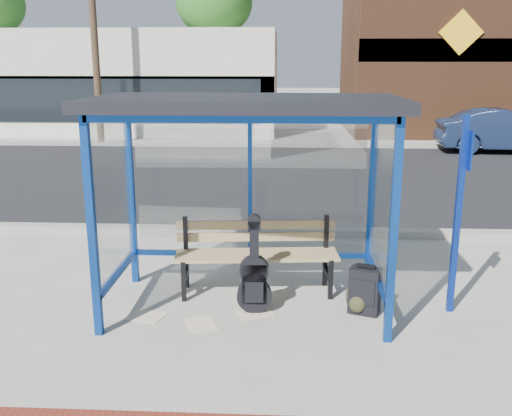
# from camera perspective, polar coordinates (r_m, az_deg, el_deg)

# --- Properties ---
(ground) EXTENTS (120.00, 120.00, 0.00)m
(ground) POSITION_cam_1_polar(r_m,az_deg,el_deg) (6.76, -0.98, -9.90)
(ground) COLOR #B2ADA0
(ground) RESTS_ON ground
(curb_near) EXTENTS (60.00, 0.25, 0.12)m
(curb_near) POSITION_cam_1_polar(r_m,az_deg,el_deg) (9.45, 0.23, -2.34)
(curb_near) COLOR gray
(curb_near) RESTS_ON ground
(street_asphalt) EXTENTS (60.00, 10.00, 0.00)m
(street_asphalt) POSITION_cam_1_polar(r_m,az_deg,el_deg) (14.42, 1.21, 3.25)
(street_asphalt) COLOR black
(street_asphalt) RESTS_ON ground
(curb_far) EXTENTS (60.00, 0.25, 0.12)m
(curb_far) POSITION_cam_1_polar(r_m,az_deg,el_deg) (19.44, 1.69, 6.30)
(curb_far) COLOR gray
(curb_far) RESTS_ON ground
(far_sidewalk) EXTENTS (60.00, 4.00, 0.01)m
(far_sidewalk) POSITION_cam_1_polar(r_m,az_deg,el_deg) (21.33, 1.81, 6.86)
(far_sidewalk) COLOR #B2ADA0
(far_sidewalk) RESTS_ON ground
(bus_shelter) EXTENTS (3.30, 1.80, 2.42)m
(bus_shelter) POSITION_cam_1_polar(r_m,az_deg,el_deg) (6.27, -1.01, 7.90)
(bus_shelter) COLOR navy
(bus_shelter) RESTS_ON ground
(storefront_white) EXTENTS (18.00, 6.04, 4.00)m
(storefront_white) POSITION_cam_1_polar(r_m,az_deg,el_deg) (25.92, -18.78, 11.88)
(storefront_white) COLOR silver
(storefront_white) RESTS_ON ground
(storefront_brown) EXTENTS (10.00, 7.08, 6.40)m
(storefront_brown) POSITION_cam_1_polar(r_m,az_deg,el_deg) (25.78, 20.73, 14.39)
(storefront_brown) COLOR #59331E
(storefront_brown) RESTS_ON ground
(tree_mid) EXTENTS (3.60, 3.60, 7.03)m
(tree_mid) POSITION_cam_1_polar(r_m,az_deg,el_deg) (28.48, -4.20, 19.69)
(tree_mid) COLOR #4C3826
(tree_mid) RESTS_ON ground
(utility_pole_west) EXTENTS (1.60, 0.24, 8.00)m
(utility_pole_west) POSITION_cam_1_polar(r_m,az_deg,el_deg) (20.62, -15.96, 17.52)
(utility_pole_west) COLOR #4C3826
(utility_pole_west) RESTS_ON ground
(bench) EXTENTS (2.01, 0.65, 0.93)m
(bench) POSITION_cam_1_polar(r_m,az_deg,el_deg) (7.03, 0.06, -4.28)
(bench) COLOR black
(bench) RESTS_ON ground
(guitar_bag) EXTENTS (0.40, 0.13, 1.09)m
(guitar_bag) POSITION_cam_1_polar(r_m,az_deg,el_deg) (6.49, -0.17, -7.13)
(guitar_bag) COLOR black
(guitar_bag) RESTS_ON ground
(suitcase) EXTENTS (0.39, 0.31, 0.59)m
(suitcase) POSITION_cam_1_polar(r_m,az_deg,el_deg) (6.62, 10.81, -8.14)
(suitcase) COLOR black
(suitcase) RESTS_ON ground
(backpack) EXTENTS (0.38, 0.36, 0.39)m
(backpack) POSITION_cam_1_polar(r_m,az_deg,el_deg) (6.67, 10.29, -8.77)
(backpack) COLOR #2D2C19
(backpack) RESTS_ON ground
(sign_post) EXTENTS (0.09, 0.28, 2.24)m
(sign_post) POSITION_cam_1_polar(r_m,az_deg,el_deg) (6.64, 19.67, 0.32)
(sign_post) COLOR navy
(sign_post) RESTS_ON ground
(newspaper_a) EXTENTS (0.47, 0.41, 0.01)m
(newspaper_a) POSITION_cam_1_polar(r_m,az_deg,el_deg) (6.65, -10.94, -10.57)
(newspaper_a) COLOR white
(newspaper_a) RESTS_ON ground
(newspaper_b) EXTENTS (0.43, 0.48, 0.01)m
(newspaper_b) POSITION_cam_1_polar(r_m,az_deg,el_deg) (6.38, -5.52, -11.47)
(newspaper_b) COLOR white
(newspaper_b) RESTS_ON ground
(newspaper_c) EXTENTS (0.48, 0.43, 0.01)m
(newspaper_c) POSITION_cam_1_polar(r_m,az_deg,el_deg) (6.61, -0.11, -10.46)
(newspaper_c) COLOR white
(newspaper_c) RESTS_ON ground
(parked_car) EXTENTS (4.23, 1.67, 1.37)m
(parked_car) POSITION_cam_1_polar(r_m,az_deg,el_deg) (19.77, 23.69, 7.07)
(parked_car) COLOR #192748
(parked_car) RESTS_ON ground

